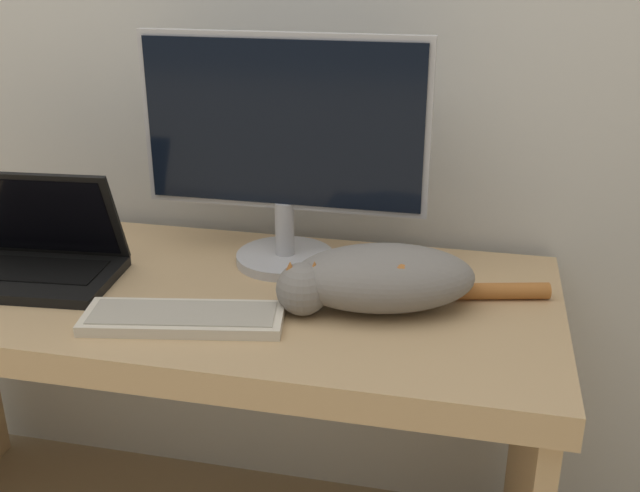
% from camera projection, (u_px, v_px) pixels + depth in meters
% --- Properties ---
extents(desk, '(1.50, 0.61, 0.72)m').
position_uv_depth(desk, '(185.00, 348.00, 1.56)').
color(desk, tan).
rests_on(desk, ground_plane).
extents(monitor, '(0.59, 0.21, 0.48)m').
position_uv_depth(monitor, '(283.00, 144.00, 1.51)').
color(monitor, '#B2B2B7').
rests_on(monitor, desk).
extents(laptop, '(0.35, 0.25, 0.22)m').
position_uv_depth(laptop, '(36.00, 257.00, 1.51)').
color(laptop, black).
rests_on(laptop, desk).
extents(external_keyboard, '(0.37, 0.18, 0.02)m').
position_uv_depth(external_keyboard, '(183.00, 318.00, 1.34)').
color(external_keyboard, beige).
rests_on(external_keyboard, desk).
extents(cat, '(0.50, 0.25, 0.12)m').
position_uv_depth(cat, '(378.00, 277.00, 1.38)').
color(cat, gray).
rests_on(cat, desk).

